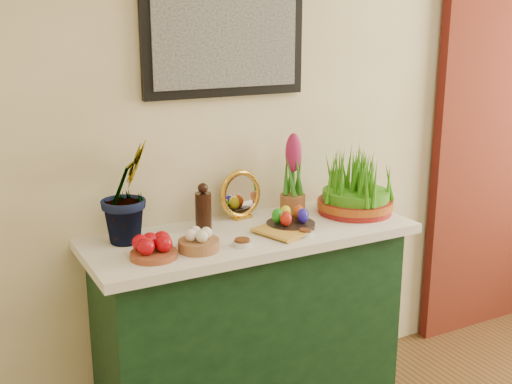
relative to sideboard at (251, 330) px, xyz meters
The scene contains 13 objects.
sideboard is the anchor object (origin of this frame).
tablecloth 0.45m from the sideboard, ahead, with size 1.40×0.55×0.04m, color silver.
hyacinth_green 0.89m from the sideboard, 166.88° to the left, with size 0.27×0.23×0.54m, color #2D7D1D.
apple_bowl 0.70m from the sideboard, 166.33° to the right, with size 0.21×0.21×0.09m.
garlic_basket 0.59m from the sideboard, 157.43° to the right, with size 0.21×0.21×0.09m.
vinegar_cruet 0.59m from the sideboard, 147.65° to the left, with size 0.07×0.07×0.20m.
mirror 0.60m from the sideboard, 76.17° to the left, with size 0.23×0.09×0.22m.
book 0.50m from the sideboard, 83.82° to the right, with size 0.14×0.21×0.03m, color gold.
spice_dish_left 0.52m from the sideboard, 127.29° to the right, with size 0.07×0.07×0.03m.
spice_dish_right 0.53m from the sideboard, 43.71° to the right, with size 0.06×0.06×0.03m.
egg_plate 0.53m from the sideboard, 13.67° to the right, with size 0.22×0.22×0.09m.
hyacinth_pink 0.70m from the sideboard, 22.35° to the left, with size 0.11×0.11×0.37m.
wheatgrass_sabzeh 0.80m from the sideboard, ahead, with size 0.35×0.35×0.29m.
Camera 1 is at (-1.59, -0.27, 1.76)m, focal length 45.00 mm.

